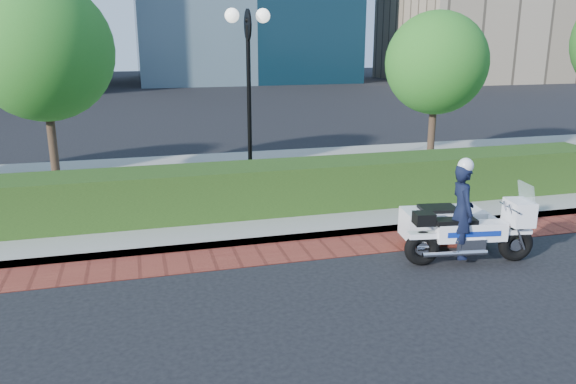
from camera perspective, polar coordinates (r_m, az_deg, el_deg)
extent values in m
plane|color=black|center=(8.63, -3.38, -10.24)|extent=(120.00, 120.00, 0.00)
cube|color=maroon|center=(9.98, -5.18, -6.57)|extent=(60.00, 1.00, 0.01)
cube|color=gray|center=(14.19, -8.41, 0.33)|extent=(60.00, 8.00, 0.15)
cube|color=#183210|center=(11.74, -7.07, 0.09)|extent=(18.00, 1.20, 1.00)
cylinder|color=black|center=(13.52, -3.82, 0.69)|extent=(0.30, 0.30, 0.30)
cylinder|color=black|center=(13.17, -3.96, 8.50)|extent=(0.10, 0.10, 3.70)
cylinder|color=black|center=(13.07, -4.12, 16.57)|extent=(0.04, 0.70, 0.70)
sphere|color=white|center=(13.02, -5.72, 17.43)|extent=(0.32, 0.32, 0.32)
sphere|color=white|center=(13.15, -2.57, 17.46)|extent=(0.32, 0.32, 0.32)
cylinder|color=#332319|center=(14.47, -22.76, 4.30)|extent=(0.20, 0.20, 2.17)
sphere|color=#226E1B|center=(14.26, -23.70, 13.01)|extent=(3.20, 3.20, 3.20)
cylinder|color=#332319|center=(16.47, 14.38, 5.81)|extent=(0.20, 0.20, 1.92)
sphere|color=#226E1B|center=(16.27, 14.84, 12.56)|extent=(2.80, 2.80, 2.80)
torus|color=black|center=(9.76, 13.45, -5.58)|extent=(0.63, 0.27, 0.61)
torus|color=black|center=(10.43, 22.11, -4.93)|extent=(0.63, 0.27, 0.61)
cube|color=white|center=(9.98, 18.05, -3.82)|extent=(1.23, 0.47, 0.31)
cube|color=silver|center=(10.03, 17.71, -5.03)|extent=(0.56, 0.44, 0.26)
cube|color=white|center=(10.26, 22.43, -1.92)|extent=(0.44, 0.56, 0.42)
cube|color=silver|center=(10.22, 23.07, -0.17)|extent=(0.18, 0.47, 0.37)
cube|color=black|center=(9.81, 16.67, -2.89)|extent=(0.73, 0.38, 0.09)
cube|color=black|center=(9.58, 13.64, -2.64)|extent=(0.36, 0.34, 0.20)
cube|color=white|center=(10.62, 15.36, -3.07)|extent=(1.51, 0.85, 0.51)
cube|color=black|center=(10.50, 15.00, -1.66)|extent=(0.71, 0.55, 0.07)
torus|color=black|center=(11.05, 13.99, -3.51)|extent=(0.48, 0.22, 0.46)
imported|color=black|center=(9.79, 17.24, -1.87)|extent=(0.46, 0.63, 1.60)
sphere|color=white|center=(9.60, 17.61, 2.57)|extent=(0.26, 0.26, 0.26)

